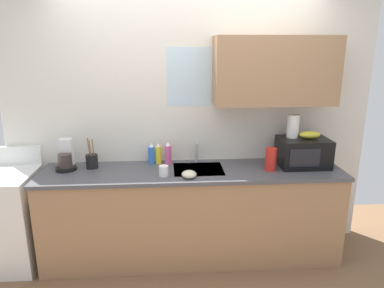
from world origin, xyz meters
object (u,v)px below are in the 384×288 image
Objects in this scene: dish_soap_bottle_blue at (151,154)px; banana_bunch at (310,135)px; paper_towel_roll at (293,126)px; microwave at (303,152)px; stove_range at (5,219)px; mug_white at (164,171)px; dish_soap_bottle_yellow at (158,154)px; utensil_crock at (92,161)px; small_bowl at (189,174)px; coffee_maker at (66,158)px; cereal_canister at (271,159)px; dish_soap_bottle_pink at (168,154)px.

banana_bunch is at bearing -6.23° from dish_soap_bottle_blue.
microwave is at bearing -27.38° from paper_towel_roll.
mug_white is at bearing -5.52° from stove_range.
stove_range is 5.20× the size of dish_soap_bottle_yellow.
dish_soap_bottle_yellow is at bearing 8.49° from utensil_crock.
mug_white is at bearing -21.08° from utensil_crock.
dish_soap_bottle_yellow is 0.50m from small_bowl.
small_bowl is at bearing -15.34° from coffee_maker.
dish_soap_bottle_yellow is at bearing 98.81° from mug_white.
paper_towel_roll is 1.07× the size of dish_soap_bottle_blue.
cereal_canister reaches higher than mug_white.
coffee_maker is at bearing 178.46° from microwave.
banana_bunch is 1.54× the size of small_bowl.
mug_white is at bearing 164.74° from small_bowl.
microwave is at bearing -1.54° from coffee_maker.
banana_bunch reaches higher than coffee_maker.
paper_towel_roll is 1.05× the size of cereal_canister.
dish_soap_bottle_blue is 2.17× the size of mug_white.
coffee_maker reaches higher than microwave.
microwave is at bearing -178.23° from banana_bunch.
utensil_crock is (0.81, 0.12, 0.51)m from stove_range.
paper_towel_roll is 1.06× the size of dish_soap_bottle_yellow.
dish_soap_bottle_pink is 0.10m from dish_soap_bottle_yellow.
microwave is 2.09× the size of paper_towel_roll.
dish_soap_bottle_yellow is 0.63m from utensil_crock.
dish_soap_bottle_blue is 1.59× the size of small_bowl.
banana_bunch is at bearing -1.95° from utensil_crock.
banana_bunch is 2.29m from coffee_maker.
microwave is 4.84× the size of mug_white.
paper_towel_roll reaches higher than coffee_maker.
paper_towel_roll is 2.32× the size of mug_white.
paper_towel_roll reaches higher than cereal_canister.
dish_soap_bottle_pink reaches higher than mug_white.
coffee_maker reaches higher than cereal_canister.
microwave reaches higher than small_bowl.
small_bowl is at bearing -168.87° from cereal_canister.
dish_soap_bottle_pink is at bearing -7.45° from dish_soap_bottle_blue.
cereal_canister is at bearing -14.40° from dish_soap_bottle_pink.
stove_range is 2.95m from banana_bunch.
dish_soap_bottle_yellow reaches higher than small_bowl.
coffee_maker reaches higher than dish_soap_bottle_yellow.
utensil_crock is (-2.05, 0.07, -0.23)m from banana_bunch.
paper_towel_roll reaches higher than microwave.
small_bowl is (0.89, -0.32, -0.04)m from utensil_crock.
stove_range is 0.80m from coffee_maker.
small_bowl is at bearing -19.68° from utensil_crock.
dish_soap_bottle_blue reaches higher than mug_white.
dish_soap_bottle_blue is at bearing 9.58° from utensil_crock.
small_bowl is (1.70, -0.20, 0.47)m from stove_range.
utensil_crock is (-1.66, 0.17, -0.03)m from cereal_canister.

